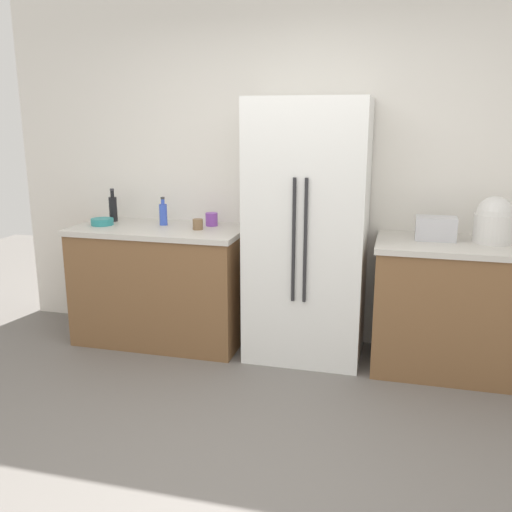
{
  "coord_description": "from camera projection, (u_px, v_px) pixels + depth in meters",
  "views": [
    {
      "loc": [
        0.78,
        -2.3,
        1.76
      ],
      "look_at": [
        0.06,
        0.49,
        1.04
      ],
      "focal_mm": 39.15,
      "sensor_mm": 36.0,
      "label": 1
    }
  ],
  "objects": [
    {
      "name": "cup_a",
      "position": [
        198.0,
        224.0,
        4.25
      ],
      "size": [
        0.08,
        0.08,
        0.08
      ],
      "primitive_type": "cylinder",
      "color": "brown",
      "rests_on": "counter_left"
    },
    {
      "name": "counter_right",
      "position": [
        487.0,
        310.0,
        3.86
      ],
      "size": [
        1.55,
        0.68,
        0.93
      ],
      "color": "brown",
      "rests_on": "ground_plane"
    },
    {
      "name": "toaster",
      "position": [
        436.0,
        228.0,
        3.88
      ],
      "size": [
        0.27,
        0.16,
        0.16
      ],
      "primitive_type": "cube",
      "color": "silver",
      "rests_on": "counter_right"
    },
    {
      "name": "rice_cooker",
      "position": [
        494.0,
        221.0,
        3.78
      ],
      "size": [
        0.26,
        0.26,
        0.32
      ],
      "color": "silver",
      "rests_on": "counter_right"
    },
    {
      "name": "counter_left",
      "position": [
        161.0,
        284.0,
        4.46
      ],
      "size": [
        1.34,
        0.68,
        0.93
      ],
      "color": "brown",
      "rests_on": "ground_plane"
    },
    {
      "name": "ground_plane",
      "position": [
        220.0,
        481.0,
        2.77
      ],
      "size": [
        9.91,
        9.91,
        0.0
      ],
      "primitive_type": "plane",
      "color": "slate"
    },
    {
      "name": "bowl_a",
      "position": [
        102.0,
        222.0,
        4.43
      ],
      "size": [
        0.18,
        0.18,
        0.05
      ],
      "primitive_type": "cylinder",
      "color": "teal",
      "rests_on": "counter_left"
    },
    {
      "name": "cup_c",
      "position": [
        212.0,
        219.0,
        4.39
      ],
      "size": [
        0.1,
        0.1,
        0.1
      ],
      "primitive_type": "cylinder",
      "color": "purple",
      "rests_on": "counter_left"
    },
    {
      "name": "bottle_b",
      "position": [
        163.0,
        214.0,
        4.42
      ],
      "size": [
        0.06,
        0.06,
        0.22
      ],
      "color": "blue",
      "rests_on": "counter_left"
    },
    {
      "name": "bottle_a",
      "position": [
        113.0,
        208.0,
        4.57
      ],
      "size": [
        0.07,
        0.07,
        0.27
      ],
      "color": "black",
      "rests_on": "counter_left"
    },
    {
      "name": "kitchen_back_panel",
      "position": [
        298.0,
        169.0,
        4.35
      ],
      "size": [
        4.83,
        0.1,
        2.74
      ],
      "primitive_type": "cube",
      "color": "silver",
      "rests_on": "ground_plane"
    },
    {
      "name": "refrigerator",
      "position": [
        307.0,
        232.0,
        4.06
      ],
      "size": [
        0.84,
        0.64,
        1.9
      ],
      "color": "white",
      "rests_on": "ground_plane"
    }
  ]
}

